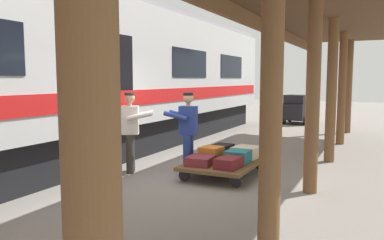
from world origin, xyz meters
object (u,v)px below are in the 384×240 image
suitcase_black_hardshell (221,150)px  suitcase_teal_softside (238,156)px  suitcase_cream_canvas (246,152)px  porter_by_door (131,129)px  porter_in_overalls (187,130)px  train_car (66,76)px  luggage_cart (224,163)px  suitcase_burgundy_valise (200,161)px  suitcase_orange_carryall (211,153)px  baggage_tug (297,110)px  suitcase_maroon_trunk (229,163)px

suitcase_black_hardshell → suitcase_teal_softside: suitcase_teal_softside is taller
suitcase_cream_canvas → porter_by_door: 2.52m
suitcase_cream_canvas → porter_in_overalls: 1.38m
train_car → suitcase_black_hardshell: 4.00m
luggage_cart → suitcase_teal_softside: size_ratio=3.91×
suitcase_burgundy_valise → train_car: bearing=-0.8°
suitcase_orange_carryall → suitcase_teal_softside: 0.59m
suitcase_burgundy_valise → baggage_tug: (0.17, -10.76, 0.25)m
suitcase_teal_softside → porter_by_door: bearing=16.2°
suitcase_teal_softside → baggage_tug: (0.77, -10.21, 0.21)m
suitcase_burgundy_valise → suitcase_orange_carryall: size_ratio=1.26×
suitcase_burgundy_valise → suitcase_teal_softside: (-0.59, -0.54, 0.04)m
train_car → baggage_tug: 11.30m
suitcase_teal_softside → baggage_tug: 10.24m
porter_in_overalls → suitcase_orange_carryall: bearing=-163.0°
porter_by_door → suitcase_burgundy_valise: bearing=-176.9°
luggage_cart → suitcase_teal_softside: bearing=-180.0°
suitcase_black_hardshell → baggage_tug: bearing=-89.0°
train_car → suitcase_maroon_trunk: bearing=179.3°
luggage_cart → porter_by_door: porter_by_door is taller
suitcase_burgundy_valise → suitcase_cream_canvas: bearing=-118.6°
luggage_cart → suitcase_black_hardshell: size_ratio=3.32×
suitcase_maroon_trunk → suitcase_orange_carryall: bearing=-42.5°
porter_in_overalls → baggage_tug: 10.37m
porter_by_door → suitcase_teal_softside: bearing=-163.8°
suitcase_burgundy_valise → suitcase_maroon_trunk: suitcase_maroon_trunk is taller
train_car → baggage_tug: bearing=-107.2°
luggage_cart → porter_in_overalls: 1.04m
suitcase_cream_canvas → suitcase_black_hardshell: bearing=0.0°
suitcase_orange_carryall → baggage_tug: 10.22m
suitcase_orange_carryall → baggage_tug: size_ratio=0.24×
suitcase_burgundy_valise → porter_by_door: porter_by_door is taller
suitcase_black_hardshell → baggage_tug: baggage_tug is taller
porter_in_overalls → baggage_tug: (-0.31, -10.36, -0.30)m
suitcase_maroon_trunk → baggage_tug: size_ratio=0.31×
suitcase_teal_softside → porter_by_door: porter_by_door is taller
suitcase_orange_carryall → porter_in_overalls: 0.71m
luggage_cart → suitcase_burgundy_valise: suitcase_burgundy_valise is taller
suitcase_cream_canvas → luggage_cart: bearing=61.4°
luggage_cart → train_car: bearing=7.4°
suitcase_black_hardshell → suitcase_maroon_trunk: 1.24m
train_car → porter_by_door: bearing=175.9°
train_car → porter_by_door: train_car is taller
suitcase_burgundy_valise → porter_in_overalls: (0.49, -0.40, 0.54)m
train_car → suitcase_orange_carryall: (-3.49, -0.49, -1.63)m
baggage_tug → porter_in_overalls: bearing=88.3°
train_car → suitcase_orange_carryall: 3.88m
train_car → suitcase_orange_carryall: bearing=-172.0°
suitcase_cream_canvas → suitcase_teal_softside: size_ratio=1.11×
luggage_cart → suitcase_black_hardshell: suitcase_black_hardshell is taller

